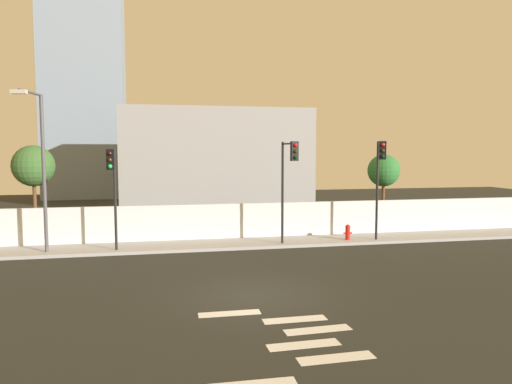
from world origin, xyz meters
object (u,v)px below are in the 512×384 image
(roadside_tree_midleft, at_px, (384,171))
(roadside_tree_leftmost, at_px, (33,166))
(traffic_light_center, at_px, (289,170))
(fire_hydrant, at_px, (348,232))
(traffic_light_left, at_px, (380,169))
(street_lamp_curbside, at_px, (40,159))
(traffic_light_right, at_px, (113,178))

(roadside_tree_midleft, bearing_deg, roadside_tree_leftmost, 180.00)
(traffic_light_center, bearing_deg, roadside_tree_leftmost, 162.23)
(traffic_light_center, height_order, fire_hydrant, traffic_light_center)
(traffic_light_left, distance_m, street_lamp_curbside, 15.87)
(roadside_tree_leftmost, bearing_deg, street_lamp_curbside, -71.65)
(traffic_light_right, distance_m, street_lamp_curbside, 3.18)
(traffic_light_left, xyz_separation_m, roadside_tree_midleft, (2.07, 3.68, -0.26))
(street_lamp_curbside, height_order, roadside_tree_leftmost, street_lamp_curbside)
(traffic_light_center, relative_size, traffic_light_right, 1.08)
(traffic_light_left, distance_m, roadside_tree_leftmost, 17.36)
(fire_hydrant, distance_m, roadside_tree_midleft, 5.44)
(street_lamp_curbside, bearing_deg, traffic_light_center, -2.98)
(traffic_light_left, distance_m, fire_hydrant, 3.55)
(traffic_light_center, bearing_deg, fire_hydrant, 14.60)
(street_lamp_curbside, bearing_deg, roadside_tree_midleft, 10.53)
(street_lamp_curbside, bearing_deg, fire_hydrant, 1.21)
(traffic_light_right, distance_m, roadside_tree_midleft, 15.32)
(traffic_light_center, distance_m, fire_hydrant, 4.75)
(traffic_light_center, relative_size, fire_hydrant, 6.29)
(traffic_light_left, relative_size, fire_hydrant, 6.34)
(roadside_tree_midleft, bearing_deg, traffic_light_left, -119.31)
(traffic_light_center, bearing_deg, roadside_tree_midleft, 29.75)
(traffic_light_left, bearing_deg, traffic_light_center, -177.30)
(traffic_light_left, distance_m, traffic_light_center, 4.77)
(fire_hydrant, height_order, roadside_tree_leftmost, roadside_tree_leftmost)
(traffic_light_left, relative_size, roadside_tree_midleft, 1.12)
(fire_hydrant, xyz_separation_m, roadside_tree_leftmost, (-15.59, 3.02, 3.34))
(roadside_tree_leftmost, relative_size, roadside_tree_midleft, 1.11)
(traffic_light_right, bearing_deg, traffic_light_center, -1.53)
(roadside_tree_midleft, bearing_deg, street_lamp_curbside, -169.47)
(street_lamp_curbside, bearing_deg, traffic_light_right, -6.80)
(traffic_light_right, relative_size, fire_hydrant, 5.83)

